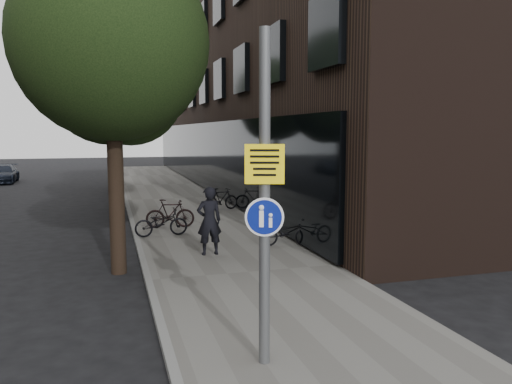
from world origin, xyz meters
name	(u,v)px	position (x,y,z in m)	size (l,w,h in m)	color
ground	(288,334)	(0.00, 0.00, 0.00)	(120.00, 120.00, 0.00)	black
sidewalk	(198,224)	(0.25, 10.00, 0.06)	(4.50, 60.00, 0.12)	#63615C
curb_edge	(133,227)	(-2.00, 10.00, 0.07)	(0.15, 60.00, 0.13)	slate
building_right_dark_brick	(295,38)	(8.50, 22.00, 9.00)	(12.00, 40.00, 18.00)	black
street_tree_near	(115,53)	(-2.53, 4.64, 5.11)	(4.40, 4.40, 7.50)	black
street_tree_mid	(112,85)	(-2.53, 13.14, 5.11)	(5.00, 5.00, 7.80)	black
street_tree_far	(110,100)	(-2.53, 22.14, 5.11)	(5.00, 5.00, 7.80)	black
signpost	(265,200)	(-0.76, -1.09, 2.42)	(0.51, 0.19, 4.55)	#595B5E
pedestrian	(209,221)	(-0.28, 5.20, 1.02)	(0.65, 0.43, 1.79)	black
parked_bike_facade_near	(286,232)	(1.98, 5.55, 0.52)	(0.53, 1.53, 0.80)	black
parked_bike_facade_far	(221,199)	(1.65, 12.44, 0.58)	(0.43, 1.52, 0.91)	black
parked_bike_curb_near	(161,223)	(-1.26, 7.90, 0.54)	(0.56, 1.61, 0.85)	black
parked_bike_curb_far	(170,213)	(-0.83, 9.19, 0.60)	(0.45, 1.61, 0.97)	black
parked_car_far	(3,174)	(-9.38, 28.45, 0.58)	(1.63, 4.01, 1.16)	black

